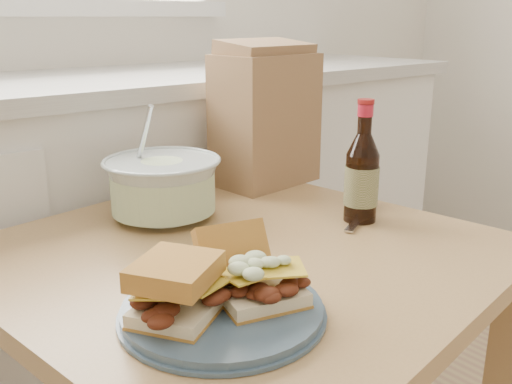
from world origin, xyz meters
TOP-DOWN VIEW (x-y plane):
  - cabinet_run at (-0.00, 1.70)m, footprint 2.50×0.64m
  - dining_table at (-0.04, 0.97)m, footprint 0.94×0.94m
  - plate at (-0.21, 0.79)m, footprint 0.28×0.28m
  - sandwich_left at (-0.28, 0.80)m, footprint 0.15×0.14m
  - sandwich_right at (-0.16, 0.79)m, footprint 0.14×0.18m
  - coleslaw_bowl at (-0.06, 1.20)m, footprint 0.24×0.24m
  - beer_bottle at (0.24, 0.93)m, footprint 0.07×0.07m
  - knife at (0.29, 0.95)m, footprint 0.20×0.11m
  - paper_bag at (0.28, 1.26)m, footprint 0.25×0.18m

SIDE VIEW (x-z plane):
  - cabinet_run at x=0.00m, z-range 0.00..0.94m
  - dining_table at x=-0.04m, z-range 0.24..0.94m
  - knife at x=0.29m, z-range 0.69..0.71m
  - plate at x=-0.21m, z-range 0.69..0.71m
  - sandwich_right at x=-0.16m, z-range 0.70..0.79m
  - sandwich_left at x=-0.28m, z-range 0.71..0.79m
  - coleslaw_bowl at x=-0.06m, z-range 0.64..0.87m
  - beer_bottle at x=0.24m, z-range 0.66..0.91m
  - paper_bag at x=0.28m, z-range 0.69..1.01m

